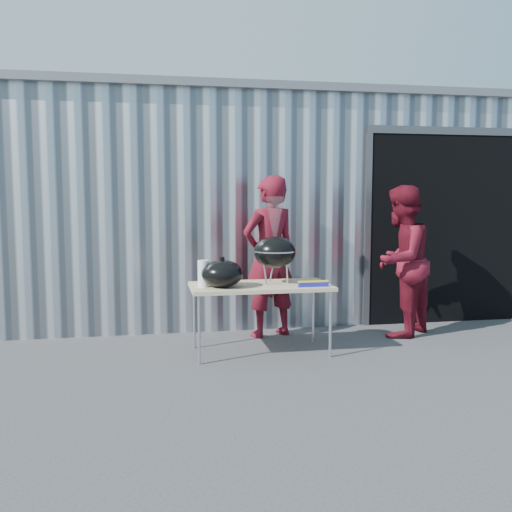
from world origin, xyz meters
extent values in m
plane|color=#3A3A3C|center=(0.00, 0.00, 0.00)|extent=(80.00, 80.00, 0.00)
cube|color=silver|center=(0.80, 4.70, 1.50)|extent=(8.00, 6.00, 3.00)
cube|color=slate|center=(0.80, 4.70, 3.05)|extent=(8.20, 6.20, 0.10)
cube|color=black|center=(3.30, 2.27, 1.25)|extent=(2.40, 1.20, 2.50)
cube|color=#4C4C51|center=(3.30, 1.70, 2.55)|extent=(2.52, 0.08, 0.10)
cube|color=tan|center=(0.43, 0.64, 0.73)|extent=(1.50, 0.75, 0.04)
cylinder|color=silver|center=(-0.26, 0.32, 0.35)|extent=(0.03, 0.03, 0.71)
cylinder|color=silver|center=(1.12, 0.32, 0.35)|extent=(0.03, 0.03, 0.71)
cylinder|color=silver|center=(-0.26, 0.95, 0.35)|extent=(0.03, 0.03, 0.71)
cylinder|color=silver|center=(1.12, 0.95, 0.35)|extent=(0.03, 0.03, 0.71)
ellipsoid|color=black|center=(0.60, 0.68, 1.09)|extent=(0.46, 0.46, 0.34)
cylinder|color=silver|center=(0.60, 0.68, 1.11)|extent=(0.47, 0.47, 0.02)
cylinder|color=silver|center=(0.60, 0.68, 1.12)|extent=(0.44, 0.44, 0.01)
cylinder|color=silver|center=(0.60, 0.82, 0.87)|extent=(0.02, 0.02, 0.24)
cylinder|color=silver|center=(0.48, 0.61, 0.87)|extent=(0.02, 0.02, 0.24)
cylinder|color=silver|center=(0.72, 0.61, 0.87)|extent=(0.02, 0.02, 0.24)
cylinder|color=#D06F4A|center=(0.46, 0.68, 1.13)|extent=(0.02, 0.14, 0.02)
cylinder|color=#D06F4A|center=(0.49, 0.68, 1.13)|extent=(0.02, 0.14, 0.02)
cylinder|color=#D06F4A|center=(0.52, 0.68, 1.13)|extent=(0.02, 0.14, 0.02)
cylinder|color=#D06F4A|center=(0.55, 0.68, 1.13)|extent=(0.02, 0.14, 0.02)
cylinder|color=#D06F4A|center=(0.59, 0.68, 1.13)|extent=(0.02, 0.14, 0.02)
cylinder|color=#D06F4A|center=(0.62, 0.68, 1.13)|extent=(0.02, 0.14, 0.02)
cylinder|color=#D06F4A|center=(0.65, 0.68, 1.13)|extent=(0.02, 0.14, 0.02)
cylinder|color=#D06F4A|center=(0.68, 0.68, 1.13)|extent=(0.02, 0.14, 0.02)
cylinder|color=#D06F4A|center=(0.71, 0.68, 1.13)|extent=(0.02, 0.14, 0.02)
cylinder|color=#D06F4A|center=(0.75, 0.68, 1.13)|extent=(0.02, 0.14, 0.02)
cone|color=silver|center=(0.60, 0.68, 1.42)|extent=(0.20, 0.20, 0.55)
ellipsoid|color=black|center=(0.01, 0.54, 0.89)|extent=(0.44, 0.44, 0.29)
cylinder|color=black|center=(0.01, 0.54, 1.05)|extent=(0.05, 0.05, 0.03)
cylinder|color=white|center=(-0.18, 0.59, 0.89)|extent=(0.12, 0.12, 0.28)
cube|color=white|center=(-0.12, 0.81, 0.80)|extent=(0.20, 0.15, 0.10)
cube|color=#181DA1|center=(0.95, 0.39, 0.78)|extent=(0.32, 0.06, 0.05)
cube|color=yellow|center=(0.95, 0.39, 0.81)|extent=(0.32, 0.06, 0.01)
imported|color=maroon|center=(0.69, 1.36, 0.97)|extent=(0.82, 0.68, 1.94)
imported|color=maroon|center=(2.26, 1.10, 0.91)|extent=(1.12, 1.10, 1.83)
camera|label=1|loc=(-0.74, -5.31, 1.70)|focal=40.00mm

